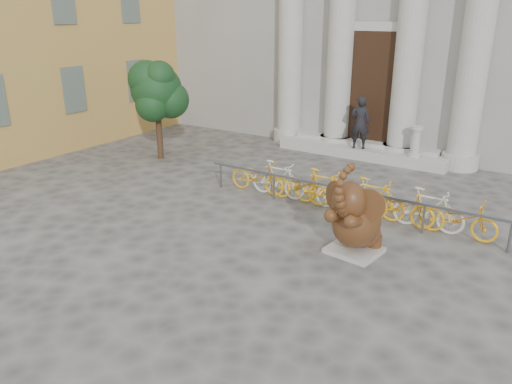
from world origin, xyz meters
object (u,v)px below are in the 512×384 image
Objects in this scene: elephant_statue at (355,220)px; tree at (157,91)px; pedestrian at (360,123)px; bike_rack at (347,193)px.

tree is (-8.45, 3.08, 1.58)m from elephant_statue.
tree is 6.91m from pedestrian.
pedestrian is at bearing 119.09° from elephant_statue.
bike_rack is 5.13m from pedestrian.
bike_rack is (-1.08, 2.06, -0.24)m from elephant_statue.
tree is (-7.37, 1.02, 1.83)m from bike_rack.
bike_rack is 4.47× the size of pedestrian.
elephant_statue is at bearing 93.25° from pedestrian.
bike_rack is 7.66m from tree.
tree is at bearing 172.11° from bike_rack.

